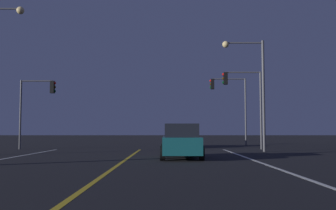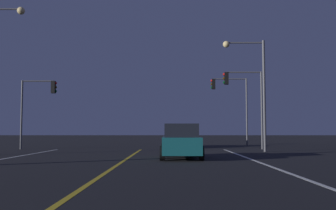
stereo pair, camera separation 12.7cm
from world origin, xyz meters
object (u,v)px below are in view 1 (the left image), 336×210
car_lead_same_lane (181,142)px  traffic_light_near_right (243,92)px  street_lamp_right_far (253,79)px  car_ahead_far (178,137)px  traffic_light_far_right (229,96)px  traffic_light_near_left (38,98)px

car_lead_same_lane → traffic_light_near_right: (4.83, 8.93, 3.37)m
car_lead_same_lane → street_lamp_right_far: (4.90, 5.87, 3.90)m
car_ahead_far → street_lamp_right_far: 8.65m
car_lead_same_lane → traffic_light_near_right: bearing=-28.4°
traffic_light_near_right → traffic_light_far_right: 5.50m
car_ahead_far → traffic_light_far_right: (4.60, 2.51, 3.55)m
car_lead_same_lane → car_ahead_far: bearing=-0.5°
traffic_light_near_right → street_lamp_right_far: size_ratio=0.78×
car_lead_same_lane → traffic_light_near_left: 13.86m
car_lead_same_lane → traffic_light_far_right: (4.70, 14.43, 3.55)m
street_lamp_right_far → car_ahead_far: bearing=-51.6°
traffic_light_far_right → street_lamp_right_far: bearing=91.3°
car_ahead_far → car_lead_same_lane: bearing=179.5°
car_ahead_far → traffic_light_near_right: bearing=-122.3°
traffic_light_near_right → street_lamp_right_far: street_lamp_right_far is taller
car_ahead_far → traffic_light_far_right: bearing=-61.3°
car_lead_same_lane → traffic_light_far_right: bearing=-18.0°
street_lamp_right_far → traffic_light_near_right: bearing=-88.8°
traffic_light_far_right → street_lamp_right_far: (0.20, -8.56, 0.34)m
traffic_light_near_right → car_lead_same_lane: bearing=61.6°
street_lamp_right_far → car_lead_same_lane: bearing=50.1°
traffic_light_near_right → traffic_light_near_left: 15.03m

